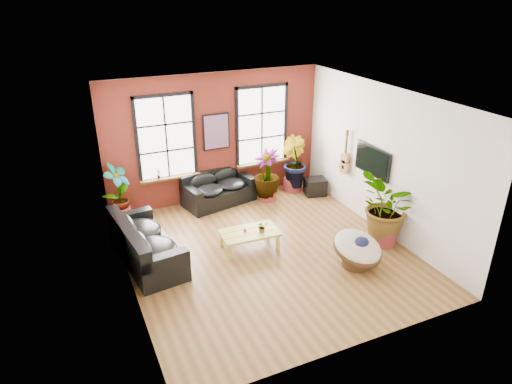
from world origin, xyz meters
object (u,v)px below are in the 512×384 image
sofa_back (218,189)px  coffee_table (249,233)px  sofa_left (144,244)px  papasan_chair (358,249)px

sofa_back → coffee_table: bearing=-106.1°
sofa_back → sofa_left: sofa_left is taller
sofa_back → papasan_chair: 4.51m
papasan_chair → sofa_back: bearing=90.9°
sofa_left → papasan_chair: (4.10, -2.03, -0.02)m
papasan_chair → coffee_table: bearing=117.8°
sofa_back → sofa_left: size_ratio=0.83×
coffee_table → papasan_chair: bearing=-39.1°
sofa_left → coffee_table: sofa_left is taller
sofa_left → coffee_table: size_ratio=1.87×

